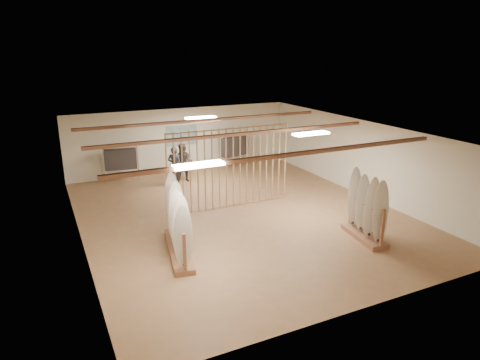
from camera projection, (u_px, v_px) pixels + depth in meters
name	position (u px, v px, depth m)	size (l,w,h in m)	color
floor	(240.00, 214.00, 14.28)	(12.00, 12.00, 0.00)	#A87951
ceiling	(240.00, 132.00, 13.45)	(12.00, 12.00, 0.00)	gray
wall_back	(182.00, 140.00, 19.03)	(12.00, 12.00, 0.00)	white
wall_front	(367.00, 249.00, 8.70)	(12.00, 12.00, 0.00)	white
wall_left	(77.00, 196.00, 11.80)	(12.00, 12.00, 0.00)	white
wall_right	(361.00, 158.00, 15.93)	(12.00, 12.00, 0.00)	white
ceiling_slats	(240.00, 134.00, 13.47)	(9.50, 6.12, 0.10)	#9C6447
light_panels	(240.00, 133.00, 13.46)	(1.20, 0.35, 0.06)	white
bamboo_partition	(230.00, 168.00, 14.55)	(4.45, 0.05, 2.78)	tan
poster	(182.00, 135.00, 18.95)	(1.40, 0.03, 0.90)	teal
rack_left	(178.00, 231.00, 11.44)	(1.00, 2.72, 1.87)	#9C6447
rack_right	(366.00, 217.00, 12.29)	(0.79, 1.77, 1.99)	#9C6447
clothing_rack_a	(120.00, 159.00, 17.47)	(1.36, 0.53, 1.47)	silver
clothing_rack_b	(235.00, 146.00, 19.59)	(1.38, 0.71, 1.54)	silver
shopper_a	(175.00, 163.00, 17.11)	(0.65, 0.44, 1.79)	#292932
shopper_b	(183.00, 160.00, 17.56)	(0.87, 0.68, 1.80)	#342D28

